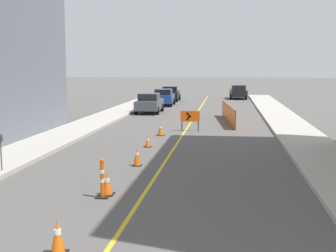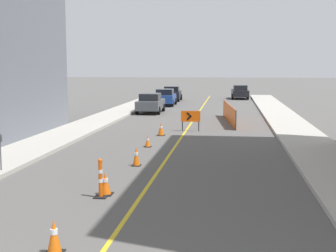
% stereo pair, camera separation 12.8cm
% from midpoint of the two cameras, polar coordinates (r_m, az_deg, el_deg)
% --- Properties ---
extents(lane_stripe, '(0.12, 55.39, 0.01)m').
position_cam_midpoint_polar(lane_stripe, '(32.22, 2.78, 0.60)').
color(lane_stripe, gold).
rests_on(lane_stripe, ground_plane).
extents(sidewalk_left, '(2.57, 55.39, 0.16)m').
position_cam_midpoint_polar(sidewalk_left, '(33.29, -8.13, 0.89)').
color(sidewalk_left, '#ADA89E').
rests_on(sidewalk_left, ground_plane).
extents(sidewalk_right, '(2.57, 55.39, 0.16)m').
position_cam_midpoint_polar(sidewalk_right, '(32.34, 14.01, 0.55)').
color(sidewalk_right, '#ADA89E').
rests_on(sidewalk_right, ground_plane).
extents(traffic_cone_nearest, '(0.36, 0.36, 0.72)m').
position_cam_midpoint_polar(traffic_cone_nearest, '(9.97, -13.68, -12.97)').
color(traffic_cone_nearest, black).
rests_on(traffic_cone_nearest, ground_plane).
extents(traffic_cone_second, '(0.42, 0.42, 0.68)m').
position_cam_midpoint_polar(traffic_cone_second, '(14.02, -7.74, -6.96)').
color(traffic_cone_second, black).
rests_on(traffic_cone_second, ground_plane).
extents(traffic_cone_third, '(0.34, 0.34, 0.72)m').
position_cam_midpoint_polar(traffic_cone_third, '(17.86, -4.01, -3.74)').
color(traffic_cone_third, black).
rests_on(traffic_cone_third, ground_plane).
extents(traffic_cone_fourth, '(0.33, 0.33, 0.54)m').
position_cam_midpoint_polar(traffic_cone_fourth, '(21.96, -2.66, -1.88)').
color(traffic_cone_fourth, black).
rests_on(traffic_cone_fourth, ground_plane).
extents(traffic_cone_fifth, '(0.42, 0.42, 0.72)m').
position_cam_midpoint_polar(traffic_cone_fifth, '(25.53, -1.06, -0.38)').
color(traffic_cone_fifth, black).
rests_on(traffic_cone_fifth, ground_plane).
extents(delineator_post_front, '(0.36, 0.36, 1.15)m').
position_cam_midpoint_polar(delineator_post_front, '(13.70, -8.30, -6.63)').
color(delineator_post_front, black).
rests_on(delineator_post_front, ground_plane).
extents(arrow_barricade_primary, '(1.12, 0.13, 1.19)m').
position_cam_midpoint_polar(arrow_barricade_primary, '(27.19, 2.57, 1.10)').
color(arrow_barricade_primary, '#EF560C').
rests_on(arrow_barricade_primary, ground_plane).
extents(safety_mesh_fence, '(0.88, 8.19, 1.19)m').
position_cam_midpoint_polar(safety_mesh_fence, '(31.80, 7.23, 1.53)').
color(safety_mesh_fence, '#EF560C').
rests_on(safety_mesh_fence, ground_plane).
extents(parked_car_curb_near, '(1.94, 4.32, 1.59)m').
position_cam_midpoint_polar(parked_car_curb_near, '(37.82, -2.38, 2.81)').
color(parked_car_curb_near, '#474C51').
rests_on(parked_car_curb_near, ground_plane).
extents(parked_car_curb_mid, '(1.95, 4.36, 1.59)m').
position_cam_midpoint_polar(parked_car_curb_mid, '(44.86, -0.61, 3.53)').
color(parked_car_curb_mid, navy).
rests_on(parked_car_curb_mid, ground_plane).
extents(parked_car_curb_far, '(2.00, 4.38, 1.59)m').
position_cam_midpoint_polar(parked_car_curb_far, '(50.86, 0.23, 3.98)').
color(parked_car_curb_far, black).
rests_on(parked_car_curb_far, ground_plane).
extents(parked_car_opposite_side, '(1.98, 4.37, 1.59)m').
position_cam_midpoint_polar(parked_car_opposite_side, '(54.56, 8.50, 4.13)').
color(parked_car_opposite_side, black).
rests_on(parked_car_opposite_side, ground_plane).
extents(parking_meter_near_curb, '(0.12, 0.11, 1.28)m').
position_cam_midpoint_polar(parking_meter_near_curb, '(17.28, -19.93, -2.14)').
color(parking_meter_near_curb, '#4C4C51').
rests_on(parking_meter_near_curb, sidewalk_left).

